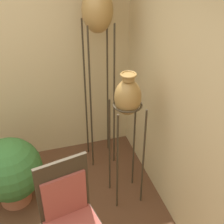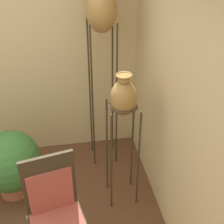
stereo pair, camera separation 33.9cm
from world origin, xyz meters
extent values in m
cube|color=#D1B784|center=(1.69, 0.00, 1.35)|extent=(0.06, 7.32, 2.70)
cylinder|color=#382D1E|center=(1.06, 1.19, 0.90)|extent=(0.02, 0.02, 1.80)
cylinder|color=#382D1E|center=(1.33, 1.19, 0.90)|extent=(0.02, 0.02, 1.80)
cylinder|color=#382D1E|center=(1.06, 1.47, 0.90)|extent=(0.02, 0.02, 1.80)
cylinder|color=#382D1E|center=(1.33, 1.47, 0.90)|extent=(0.02, 0.02, 1.80)
torus|color=#382D1E|center=(1.20, 1.33, 1.80)|extent=(0.28, 0.28, 0.02)
ellipsoid|color=olive|center=(1.20, 1.33, 1.91)|extent=(0.32, 0.32, 0.47)
cylinder|color=#382D1E|center=(1.15, 0.47, 0.60)|extent=(0.02, 0.02, 1.19)
cylinder|color=#382D1E|center=(1.43, 0.47, 0.60)|extent=(0.02, 0.02, 1.19)
cylinder|color=#382D1E|center=(1.15, 0.74, 0.60)|extent=(0.02, 0.02, 1.19)
cylinder|color=#382D1E|center=(1.43, 0.74, 0.60)|extent=(0.02, 0.02, 1.19)
torus|color=#382D1E|center=(1.29, 0.60, 1.19)|extent=(0.28, 0.28, 0.02)
ellipsoid|color=olive|center=(1.29, 0.60, 1.27)|extent=(0.26, 0.26, 0.36)
cylinder|color=olive|center=(1.29, 0.60, 1.48)|extent=(0.11, 0.11, 0.06)
torus|color=olive|center=(1.29, 0.60, 1.51)|extent=(0.15, 0.15, 0.02)
cylinder|color=#382D1E|center=(0.75, 0.10, 0.24)|extent=(0.02, 0.02, 0.48)
cube|color=#382D1E|center=(0.56, 0.08, 0.81)|extent=(0.44, 0.12, 0.61)
cube|color=#A84C42|center=(0.56, 0.05, 0.75)|extent=(0.37, 0.10, 0.43)
cylinder|color=#B26647|center=(0.09, 0.88, 0.10)|extent=(0.34, 0.34, 0.19)
torus|color=#B26647|center=(0.09, 0.88, 0.19)|extent=(0.37, 0.37, 0.02)
sphere|color=#387033|center=(0.09, 0.88, 0.45)|extent=(0.68, 0.68, 0.68)
camera|label=1|loc=(0.41, -1.78, 2.70)|focal=50.00mm
camera|label=2|loc=(0.74, -1.86, 2.70)|focal=50.00mm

